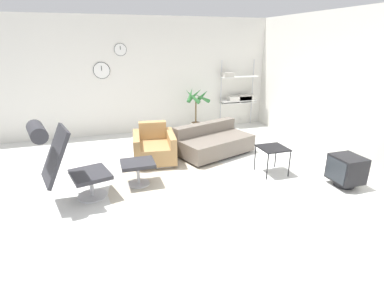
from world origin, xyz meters
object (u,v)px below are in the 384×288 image
object	(u,v)px
potted_plant	(196,110)
armchair_red	(154,148)
shelf_unit	(240,95)
lounge_chair	(62,156)
crt_television	(346,170)
couch_low	(213,143)
ottoman	(138,167)
side_table	(273,150)

from	to	relation	value
potted_plant	armchair_red	bearing A→B (deg)	-130.65
shelf_unit	potted_plant	bearing A→B (deg)	-169.65
armchair_red	shelf_unit	distance (m)	3.33
armchair_red	lounge_chair	bearing A→B (deg)	45.49
potted_plant	shelf_unit	bearing A→B (deg)	10.35
lounge_chair	crt_television	bearing A→B (deg)	64.57
lounge_chair	couch_low	distance (m)	3.05
crt_television	potted_plant	size ratio (longest dim) A/B	0.45
ottoman	potted_plant	xyz separation A→B (m)	(1.82, 2.53, 0.27)
armchair_red	shelf_unit	xyz separation A→B (m)	(2.70, 1.86, 0.59)
ottoman	shelf_unit	world-z (taller)	shelf_unit
lounge_chair	couch_low	xyz separation A→B (m)	(2.74, 1.24, -0.49)
couch_low	shelf_unit	world-z (taller)	shelf_unit
couch_low	potted_plant	size ratio (longest dim) A/B	1.50
lounge_chair	side_table	size ratio (longest dim) A/B	2.54
armchair_red	crt_television	distance (m)	3.38
lounge_chair	armchair_red	distance (m)	1.97
armchair_red	potted_plant	bearing A→B (deg)	-124.11
potted_plant	shelf_unit	world-z (taller)	shelf_unit
ottoman	side_table	bearing A→B (deg)	-6.28
armchair_red	crt_television	bearing A→B (deg)	151.12
potted_plant	shelf_unit	distance (m)	1.36
side_table	armchair_red	bearing A→B (deg)	148.16
side_table	ottoman	bearing A→B (deg)	173.72
armchair_red	side_table	bearing A→B (deg)	154.70
lounge_chair	crt_television	size ratio (longest dim) A/B	2.41
couch_low	side_table	size ratio (longest dim) A/B	3.53
armchair_red	shelf_unit	bearing A→B (deg)	-138.93
lounge_chair	ottoman	distance (m)	1.17
lounge_chair	potted_plant	size ratio (longest dim) A/B	1.08
couch_low	crt_television	xyz separation A→B (m)	(1.51, -2.00, 0.04)
ottoman	side_table	xyz separation A→B (m)	(2.32, -0.25, 0.13)
armchair_red	side_table	size ratio (longest dim) A/B	1.97
ottoman	shelf_unit	distance (m)	4.22
crt_television	potted_plant	distance (m)	3.84
couch_low	potted_plant	distance (m)	1.62
ottoman	potted_plant	world-z (taller)	potted_plant
armchair_red	crt_television	size ratio (longest dim) A/B	1.87
ottoman	shelf_unit	bearing A→B (deg)	41.49
lounge_chair	shelf_unit	xyz separation A→B (m)	(4.19, 3.06, 0.14)
couch_low	shelf_unit	bearing A→B (deg)	-148.07
crt_television	shelf_unit	world-z (taller)	shelf_unit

